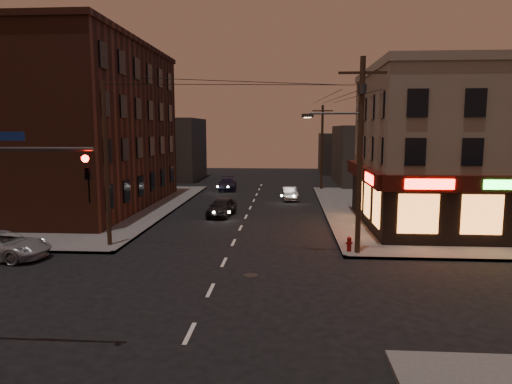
# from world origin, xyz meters

# --- Properties ---
(ground) EXTENTS (120.00, 120.00, 0.00)m
(ground) POSITION_xyz_m (0.00, 0.00, 0.00)
(ground) COLOR black
(ground) RESTS_ON ground
(sidewalk_ne) EXTENTS (24.00, 28.00, 0.15)m
(sidewalk_ne) POSITION_xyz_m (18.00, 19.00, 0.07)
(sidewalk_ne) COLOR #514F4C
(sidewalk_ne) RESTS_ON ground
(sidewalk_nw) EXTENTS (24.00, 28.00, 0.15)m
(sidewalk_nw) POSITION_xyz_m (-18.00, 19.00, 0.07)
(sidewalk_nw) COLOR #514F4C
(sidewalk_nw) RESTS_ON ground
(pizza_building) EXTENTS (15.85, 12.85, 10.50)m
(pizza_building) POSITION_xyz_m (15.93, 13.43, 5.35)
(pizza_building) COLOR gray
(pizza_building) RESTS_ON sidewalk_ne
(brick_apartment) EXTENTS (12.00, 20.00, 13.00)m
(brick_apartment) POSITION_xyz_m (-14.50, 19.00, 6.65)
(brick_apartment) COLOR #4E2619
(brick_apartment) RESTS_ON sidewalk_nw
(bg_building_ne_a) EXTENTS (10.00, 12.00, 7.00)m
(bg_building_ne_a) POSITION_xyz_m (14.00, 38.00, 3.50)
(bg_building_ne_a) COLOR #3F3D3A
(bg_building_ne_a) RESTS_ON ground
(bg_building_nw) EXTENTS (9.00, 10.00, 8.00)m
(bg_building_nw) POSITION_xyz_m (-13.00, 42.00, 4.00)
(bg_building_nw) COLOR #3F3D3A
(bg_building_nw) RESTS_ON ground
(bg_building_ne_b) EXTENTS (8.00, 8.00, 6.00)m
(bg_building_ne_b) POSITION_xyz_m (12.00, 52.00, 3.00)
(bg_building_ne_b) COLOR #3F3D3A
(bg_building_ne_b) RESTS_ON ground
(utility_pole_main) EXTENTS (4.20, 0.44, 10.00)m
(utility_pole_main) POSITION_xyz_m (6.68, 5.80, 5.76)
(utility_pole_main) COLOR #382619
(utility_pole_main) RESTS_ON sidewalk_ne
(utility_pole_far) EXTENTS (0.26, 0.26, 9.00)m
(utility_pole_far) POSITION_xyz_m (6.80, 32.00, 4.65)
(utility_pole_far) COLOR #382619
(utility_pole_far) RESTS_ON sidewalk_ne
(utility_pole_west) EXTENTS (0.24, 0.24, 9.00)m
(utility_pole_west) POSITION_xyz_m (-6.80, 6.50, 4.65)
(utility_pole_west) COLOR #382619
(utility_pole_west) RESTS_ON sidewalk_nw
(suv_cross) EXTENTS (5.20, 2.88, 1.38)m
(suv_cross) POSITION_xyz_m (-11.42, 3.90, 0.69)
(suv_cross) COLOR #9CA0A4
(suv_cross) RESTS_ON ground
(sedan_near) EXTENTS (2.15, 4.22, 1.38)m
(sedan_near) POSITION_xyz_m (-1.87, 16.17, 0.69)
(sedan_near) COLOR black
(sedan_near) RESTS_ON ground
(sedan_mid) EXTENTS (1.65, 3.82, 1.22)m
(sedan_mid) POSITION_xyz_m (3.33, 24.69, 0.61)
(sedan_mid) COLOR #63605C
(sedan_mid) RESTS_ON ground
(sedan_far) EXTENTS (2.27, 4.79, 1.35)m
(sedan_far) POSITION_xyz_m (-3.43, 31.25, 0.67)
(sedan_far) COLOR black
(sedan_far) RESTS_ON ground
(fire_hydrant) EXTENTS (0.36, 0.36, 0.79)m
(fire_hydrant) POSITION_xyz_m (6.40, 6.00, 0.58)
(fire_hydrant) COLOR maroon
(fire_hydrant) RESTS_ON sidewalk_ne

